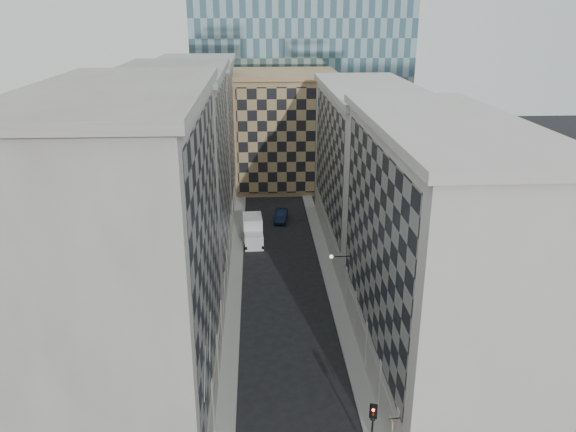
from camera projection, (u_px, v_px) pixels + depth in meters
name	position (u px, v px, depth m)	size (l,w,h in m)	color
sidewalk_west	(235.00, 288.00, 59.90)	(1.50, 100.00, 0.15)	#969690
sidewalk_east	(332.00, 285.00, 60.46)	(1.50, 100.00, 0.15)	#969690
bldg_left_a	(136.00, 265.00, 37.75)	(10.80, 22.80, 23.70)	gray
bldg_left_b	(178.00, 180.00, 58.53)	(10.80, 22.80, 22.70)	gray
bldg_left_c	(198.00, 139.00, 79.32)	(10.80, 22.80, 21.70)	gray
bldg_right_a	(434.00, 254.00, 43.17)	(10.80, 26.80, 20.70)	beige
bldg_right_b	(367.00, 168.00, 68.64)	(10.80, 28.80, 19.70)	beige
tan_block	(284.00, 130.00, 92.57)	(16.80, 14.80, 18.80)	#9E7D53
church_tower	(269.00, 16.00, 99.64)	(7.20, 7.20, 51.50)	#312B26
flagpoles_left	(207.00, 354.00, 34.65)	(0.10, 6.33, 2.33)	gray
bracket_lamp	(333.00, 257.00, 52.68)	(1.98, 0.36, 0.36)	black
traffic_light	(373.00, 420.00, 36.26)	(0.50, 0.48, 4.04)	black
box_truck	(253.00, 231.00, 71.61)	(2.68, 5.97, 3.21)	white
dark_car	(281.00, 215.00, 78.98)	(1.65, 4.75, 1.56)	#0D1932
shop_sign	(391.00, 423.00, 34.86)	(0.74, 0.65, 0.72)	black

